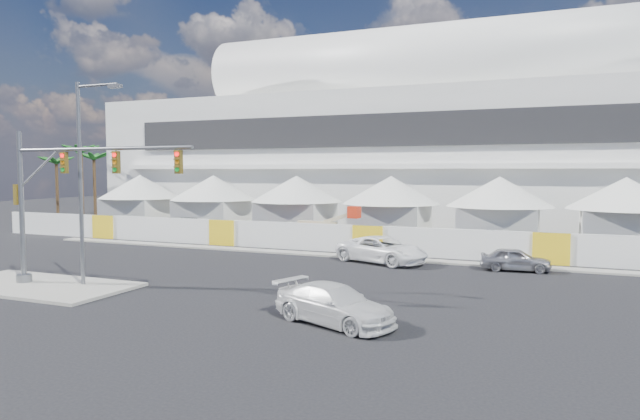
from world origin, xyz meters
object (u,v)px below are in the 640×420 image
at_px(sedan_silver, 515,259).
at_px(streetlight_median, 84,169).
at_px(lot_car_a, 490,242).
at_px(lot_car_c, 193,226).
at_px(pickup_curb, 382,250).
at_px(pickup_near, 334,304).
at_px(traffic_mast, 54,199).
at_px(boom_lift, 312,235).

relative_size(sedan_silver, streetlight_median, 0.40).
distance_m(lot_car_a, lot_car_c, 26.67).
bearing_deg(pickup_curb, sedan_silver, -68.99).
bearing_deg(pickup_near, traffic_mast, 107.43).
height_order(sedan_silver, streetlight_median, streetlight_median).
bearing_deg(pickup_near, lot_car_c, 64.89).
xyz_separation_m(pickup_near, streetlight_median, (-13.96, 1.57, 5.19)).
bearing_deg(lot_car_a, sedan_silver, -139.48).
distance_m(pickup_curb, lot_car_c, 22.54).
bearing_deg(lot_car_c, streetlight_median, -177.09).
distance_m(pickup_near, lot_car_c, 33.03).
bearing_deg(lot_car_a, streetlight_median, 162.47).
relative_size(pickup_curb, lot_car_a, 1.25).
distance_m(pickup_curb, traffic_mast, 19.24).
bearing_deg(boom_lift, streetlight_median, -95.71).
bearing_deg(pickup_near, pickup_curb, 29.82).
bearing_deg(traffic_mast, pickup_near, -3.10).
bearing_deg(boom_lift, sedan_silver, -14.34).
distance_m(pickup_curb, boom_lift, 9.57).
bearing_deg(traffic_mast, streetlight_median, 30.12).
bearing_deg(streetlight_median, pickup_curb, 48.62).
bearing_deg(lot_car_a, lot_car_c, 109.34).
distance_m(pickup_near, lot_car_a, 22.04).
xyz_separation_m(streetlight_median, boom_lift, (4.11, 19.14, -5.09)).
bearing_deg(pickup_near, sedan_silver, -0.36).
xyz_separation_m(sedan_silver, pickup_near, (-5.66, -14.82, 0.07)).
bearing_deg(sedan_silver, pickup_curb, 85.42).
bearing_deg(lot_car_c, pickup_near, -155.23).
height_order(pickup_curb, traffic_mast, traffic_mast).
relative_size(pickup_curb, traffic_mast, 0.55).
height_order(sedan_silver, pickup_curb, pickup_curb).
bearing_deg(lot_car_a, boom_lift, 117.86).
distance_m(lot_car_c, traffic_mast, 24.39).
height_order(pickup_curb, streetlight_median, streetlight_median).
relative_size(lot_car_a, lot_car_c, 0.91).
relative_size(lot_car_a, traffic_mast, 0.44).
bearing_deg(traffic_mast, boom_lift, 74.83).
bearing_deg(streetlight_median, boom_lift, 77.87).
bearing_deg(sedan_silver, boom_lift, 63.66).
bearing_deg(streetlight_median, pickup_near, -6.40).
relative_size(sedan_silver, traffic_mast, 0.37).
bearing_deg(sedan_silver, lot_car_c, 67.41).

